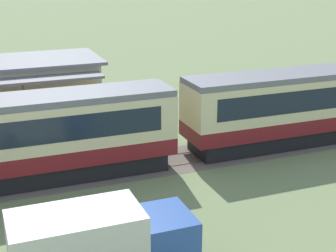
% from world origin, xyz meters
% --- Properties ---
extents(passenger_train, '(90.11, 2.86, 4.08)m').
position_xyz_m(passenger_train, '(-10.29, -0.50, 2.27)').
color(passenger_train, maroon).
rests_on(passenger_train, ground_plane).
extents(railway_track, '(139.29, 3.60, 0.04)m').
position_xyz_m(railway_track, '(-4.16, -0.50, 0.01)').
color(railway_track, '#665B51').
rests_on(railway_track, ground_plane).
extents(station_building, '(10.58, 6.96, 3.85)m').
position_xyz_m(station_building, '(-17.45, 9.73, 1.96)').
color(station_building, '#BCB293').
rests_on(station_building, ground_plane).
extents(delivery_truck_blue, '(5.92, 2.22, 2.57)m').
position_xyz_m(delivery_truck_blue, '(-16.93, -9.27, 1.30)').
color(delivery_truck_blue, '#2D519E').
rests_on(delivery_truck_blue, ground_plane).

